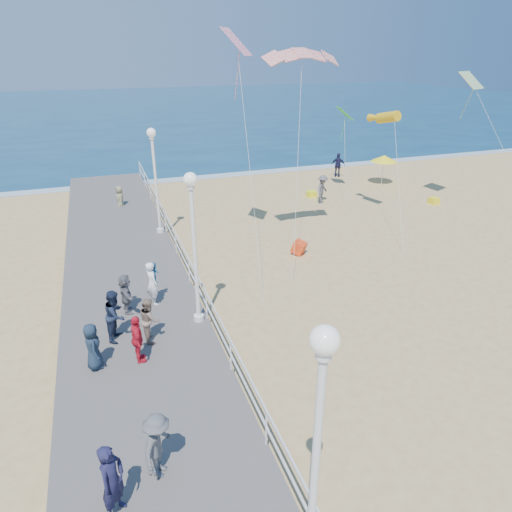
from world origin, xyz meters
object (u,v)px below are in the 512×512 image
object	(u,v)px
beach_walker_b	(338,165)
beach_chair_right	(434,201)
woman_holding_toddler	(152,283)
beach_chair_left	(311,194)
lamp_post_mid	(194,235)
spectator_0	(113,481)
lamp_post_far	(155,171)
beach_walker_a	(323,189)
beach_umbrella	(384,158)
beach_walker_c	(120,199)
spectator_1	(149,319)
lamp_post_near	(317,438)
box_kite	(299,249)
spectator_4	(93,347)
spectator_3	(137,339)
spectator_5	(126,294)
spectator_7	(116,315)
toddler_held	(155,272)
spectator_2	(158,446)

from	to	relation	value
beach_walker_b	beach_chair_right	xyz separation A→B (m)	(2.60, -8.08, -0.72)
woman_holding_toddler	beach_chair_left	size ratio (longest dim) A/B	3.10
lamp_post_mid	spectator_0	bearing A→B (deg)	-115.94
lamp_post_far	beach_chair_left	world-z (taller)	lamp_post_far
beach_walker_b	beach_walker_a	bearing A→B (deg)	91.11
beach_chair_left	beach_chair_right	distance (m)	7.89
beach_umbrella	beach_chair_right	distance (m)	5.40
lamp_post_far	beach_walker_c	size ratio (longest dim) A/B	3.30
beach_walker_a	beach_chair_right	distance (m)	7.24
woman_holding_toddler	beach_walker_a	size ratio (longest dim) A/B	0.94
beach_walker_c	beach_chair_right	distance (m)	19.83
beach_walker_b	beach_chair_left	xyz separation A→B (m)	(-4.21, -4.10, -0.72)
spectator_0	spectator_1	size ratio (longest dim) A/B	1.16
beach_chair_left	lamp_post_near	bearing A→B (deg)	-115.84
beach_walker_c	beach_chair_right	world-z (taller)	beach_walker_c
lamp_post_far	beach_chair_right	world-z (taller)	lamp_post_far
box_kite	beach_umbrella	size ratio (longest dim) A/B	0.28
lamp_post_near	spectator_4	distance (m)	8.62
spectator_0	spectator_4	xyz separation A→B (m)	(-0.28, 5.10, -0.14)
spectator_0	spectator_1	bearing A→B (deg)	21.01
box_kite	beach_umbrella	xyz separation A→B (m)	(10.94, 9.48, 1.61)
spectator_4	spectator_1	bearing A→B (deg)	-68.81
spectator_1	spectator_3	xyz separation A→B (m)	(-0.49, -1.05, 0.02)
lamp_post_near	spectator_0	xyz separation A→B (m)	(-3.23, 2.36, -2.37)
spectator_4	beach_walker_c	distance (m)	15.92
beach_chair_left	woman_holding_toddler	bearing A→B (deg)	-136.47
lamp_post_far	beach_umbrella	size ratio (longest dim) A/B	2.49
spectator_1	beach_walker_c	size ratio (longest dim) A/B	0.95
spectator_3	beach_chair_right	bearing A→B (deg)	-63.84
lamp_post_mid	beach_walker_a	bearing A→B (deg)	47.42
beach_umbrella	beach_chair_left	world-z (taller)	beach_umbrella
spectator_4	beach_chair_right	distance (m)	23.65
spectator_5	woman_holding_toddler	bearing A→B (deg)	-76.78
lamp_post_near	beach_walker_b	world-z (taller)	lamp_post_near
spectator_1	spectator_5	world-z (taller)	spectator_1
spectator_4	beach_walker_c	bearing A→B (deg)	-13.11
woman_holding_toddler	spectator_0	xyz separation A→B (m)	(-1.90, -8.34, 0.04)
spectator_7	beach_walker_a	xyz separation A→B (m)	(13.58, 11.95, -0.38)
lamp_post_mid	spectator_3	xyz separation A→B (m)	(-2.23, -1.67, -2.47)
toddler_held	box_kite	distance (m)	7.91
beach_walker_a	beach_umbrella	world-z (taller)	beach_umbrella
spectator_4	beach_chair_right	world-z (taller)	spectator_4
beach_umbrella	beach_walker_b	bearing A→B (deg)	124.31
spectator_4	beach_chair_right	bearing A→B (deg)	-69.28
lamp_post_far	spectator_7	bearing A→B (deg)	-106.74
spectator_3	beach_walker_a	size ratio (longest dim) A/B	0.87
spectator_2	beach_chair_right	size ratio (longest dim) A/B	2.99
spectator_1	beach_chair_right	xyz separation A→B (m)	(19.28, 9.80, -0.97)
toddler_held	beach_walker_c	distance (m)	12.45
lamp_post_far	spectator_0	size ratio (longest dim) A/B	2.99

